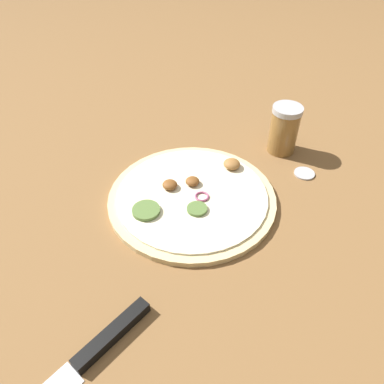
{
  "coord_description": "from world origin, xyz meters",
  "views": [
    {
      "loc": [
        -0.02,
        0.54,
        0.5
      ],
      "look_at": [
        0.0,
        0.0,
        0.02
      ],
      "focal_mm": 35.0,
      "sensor_mm": 36.0,
      "label": 1
    }
  ],
  "objects_px": {
    "knife": "(87,358)",
    "spice_jar": "(284,129)",
    "loose_cap": "(305,173)",
    "pizza": "(192,197)"
  },
  "relations": [
    {
      "from": "knife",
      "to": "loose_cap",
      "type": "bearing_deg",
      "value": 177.57
    },
    {
      "from": "pizza",
      "to": "loose_cap",
      "type": "height_order",
      "value": "pizza"
    },
    {
      "from": "knife",
      "to": "spice_jar",
      "type": "xyz_separation_m",
      "value": [
        -0.33,
        -0.49,
        0.05
      ]
    },
    {
      "from": "loose_cap",
      "to": "pizza",
      "type": "bearing_deg",
      "value": 20.27
    },
    {
      "from": "spice_jar",
      "to": "loose_cap",
      "type": "distance_m",
      "value": 0.11
    },
    {
      "from": "knife",
      "to": "pizza",
      "type": "bearing_deg",
      "value": -162.55
    },
    {
      "from": "pizza",
      "to": "knife",
      "type": "relative_size",
      "value": 1.25
    },
    {
      "from": "knife",
      "to": "spice_jar",
      "type": "height_order",
      "value": "spice_jar"
    },
    {
      "from": "pizza",
      "to": "loose_cap",
      "type": "bearing_deg",
      "value": -159.73
    },
    {
      "from": "pizza",
      "to": "spice_jar",
      "type": "height_order",
      "value": "spice_jar"
    }
  ]
}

